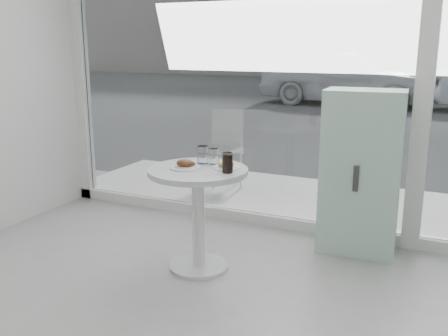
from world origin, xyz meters
The scene contains 12 objects.
storefront centered at (0.07, 3.00, 1.71)m, with size 5.00×0.14×3.00m.
main_table centered at (-0.50, 1.90, 0.55)m, with size 0.72×0.72×0.77m.
patio_deck centered at (0.00, 3.80, 0.03)m, with size 5.60×1.60×0.05m, color silver.
street centered at (0.00, 16.00, 0.00)m, with size 40.00×24.00×0.00m, color #353535.
mint_cabinet centered at (0.50, 2.76, 0.65)m, with size 0.63×0.44×1.30m.
patio_chair centered at (-1.21, 3.98, 0.53)m, with size 0.49×0.49×0.85m.
car_white centered at (-1.72, 12.94, 0.79)m, with size 1.86×4.62×1.57m, color silver.
plate_fritter centered at (-0.58, 1.86, 0.80)m, with size 0.22×0.22×0.07m.
plate_donut centered at (-0.32, 1.99, 0.79)m, with size 0.20×0.20×0.05m.
water_tumbler_a centered at (-0.54, 2.06, 0.83)m, with size 0.08×0.08×0.13m.
water_tumbler_b centered at (-0.46, 2.08, 0.82)m, with size 0.07×0.07×0.12m.
cola_glass centered at (-0.26, 1.88, 0.84)m, with size 0.07×0.07×0.14m.
Camera 1 is at (1.13, -1.16, 1.63)m, focal length 40.00 mm.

